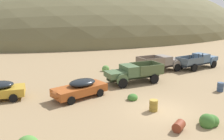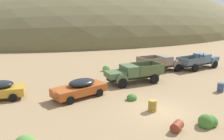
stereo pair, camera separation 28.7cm
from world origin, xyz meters
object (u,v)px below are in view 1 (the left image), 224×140
(oil_drum_spare, at_px, (179,126))
(oil_drum_foreground, at_px, (154,105))
(truck_primer_gray, at_px, (163,63))
(truck_weathered_green, at_px, (130,73))
(truck_chalk_blue, at_px, (200,60))
(car_oxide_orange, at_px, (78,89))
(oil_drum_by_truck, at_px, (220,87))

(oil_drum_spare, relative_size, oil_drum_foreground, 1.20)
(truck_primer_gray, bearing_deg, truck_weathered_green, -155.81)
(truck_chalk_blue, height_order, oil_drum_foreground, truck_chalk_blue)
(truck_primer_gray, xyz_separation_m, truck_chalk_blue, (5.37, -1.33, -0.01))
(car_oxide_orange, height_order, oil_drum_by_truck, car_oxide_orange)
(truck_primer_gray, distance_m, truck_chalk_blue, 5.53)
(car_oxide_orange, distance_m, truck_weathered_green, 6.42)
(truck_chalk_blue, distance_m, oil_drum_foreground, 16.48)
(truck_weathered_green, height_order, oil_drum_foreground, truck_weathered_green)
(car_oxide_orange, bearing_deg, oil_drum_foreground, 114.38)
(car_oxide_orange, relative_size, truck_primer_gray, 0.86)
(car_oxide_orange, height_order, truck_weathered_green, truck_weathered_green)
(truck_weathered_green, bearing_deg, oil_drum_foreground, 74.75)
(truck_primer_gray, height_order, truck_chalk_blue, truck_chalk_blue)
(oil_drum_foreground, height_order, oil_drum_by_truck, oil_drum_foreground)
(car_oxide_orange, xyz_separation_m, truck_weathered_green, (6.29, 1.25, 0.20))
(car_oxide_orange, relative_size, truck_chalk_blue, 0.81)
(oil_drum_foreground, bearing_deg, car_oxide_orange, 123.51)
(oil_drum_spare, bearing_deg, oil_drum_foreground, 77.99)
(truck_chalk_blue, xyz_separation_m, oil_drum_spare, (-15.25, -10.71, -0.69))
(oil_drum_spare, xyz_separation_m, oil_drum_by_truck, (8.90, 3.32, 0.12))
(truck_chalk_blue, bearing_deg, oil_drum_spare, -145.91)
(truck_weathered_green, distance_m, oil_drum_foreground, 7.23)
(truck_weathered_green, xyz_separation_m, truck_primer_gray, (6.54, 2.27, -0.00))
(truck_primer_gray, distance_m, oil_drum_by_truck, 8.80)
(truck_weathered_green, xyz_separation_m, oil_drum_by_truck, (5.56, -6.46, -0.60))
(oil_drum_foreground, xyz_separation_m, oil_drum_by_truck, (8.25, 0.23, -0.01))
(oil_drum_foreground, bearing_deg, oil_drum_by_truck, 1.59)
(car_oxide_orange, xyz_separation_m, oil_drum_spare, (2.94, -8.52, -0.51))
(truck_weathered_green, relative_size, oil_drum_by_truck, 7.33)
(car_oxide_orange, xyz_separation_m, oil_drum_by_truck, (11.85, -5.21, -0.40))
(oil_drum_spare, bearing_deg, oil_drum_by_truck, 20.43)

